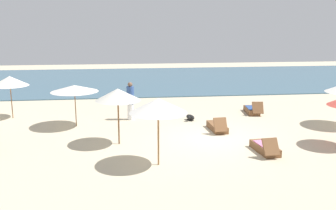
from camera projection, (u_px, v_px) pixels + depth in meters
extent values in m
plane|color=beige|center=(213.00, 138.00, 15.93)|extent=(60.00, 60.00, 0.00)
cube|color=#3D6075|center=(167.00, 79.00, 32.41)|extent=(48.00, 16.00, 0.06)
cylinder|color=brown|center=(118.00, 117.00, 14.92)|extent=(0.06, 0.06, 2.22)
cone|color=silver|center=(118.00, 95.00, 14.72)|extent=(1.79, 1.79, 0.48)
cylinder|color=brown|center=(11.00, 98.00, 19.06)|extent=(0.05, 0.05, 2.11)
cone|color=silver|center=(10.00, 81.00, 18.87)|extent=(1.85, 1.85, 0.49)
cylinder|color=brown|center=(75.00, 106.00, 17.53)|extent=(0.04, 0.04, 1.92)
cone|color=silver|center=(74.00, 88.00, 17.35)|extent=(2.20, 2.20, 0.30)
cylinder|color=olive|center=(158.00, 133.00, 12.68)|extent=(0.06, 0.06, 2.29)
cone|color=white|center=(158.00, 105.00, 12.47)|extent=(1.95, 1.95, 0.50)
cube|color=brown|center=(252.00, 110.00, 20.33)|extent=(0.77, 1.56, 0.28)
cube|color=brown|center=(258.00, 108.00, 19.60)|extent=(0.61, 0.43, 0.61)
cube|color=#2D4C8C|center=(252.00, 108.00, 20.30)|extent=(0.63, 1.10, 0.03)
cube|color=brown|center=(217.00, 127.00, 17.09)|extent=(0.68, 1.53, 0.28)
cube|color=brown|center=(220.00, 125.00, 16.34)|extent=(0.59, 0.41, 0.60)
cube|color=brown|center=(265.00, 148.00, 14.20)|extent=(0.73, 1.55, 0.28)
cube|color=brown|center=(271.00, 147.00, 13.45)|extent=(0.60, 0.46, 0.58)
cube|color=#D17299|center=(265.00, 144.00, 14.16)|extent=(0.60, 1.09, 0.03)
cylinder|color=white|center=(131.00, 111.00, 18.90)|extent=(0.44, 0.44, 0.82)
cylinder|color=#2D4C8C|center=(130.00, 95.00, 18.72)|extent=(0.51, 0.51, 0.86)
sphere|color=brown|center=(130.00, 85.00, 18.61)|extent=(0.23, 0.23, 0.23)
cube|color=black|center=(190.00, 120.00, 18.82)|extent=(0.32, 0.39, 0.04)
ellipsoid|color=black|center=(190.00, 117.00, 18.79)|extent=(0.50, 0.63, 0.26)
sphere|color=black|center=(189.00, 117.00, 18.54)|extent=(0.18, 0.18, 0.18)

